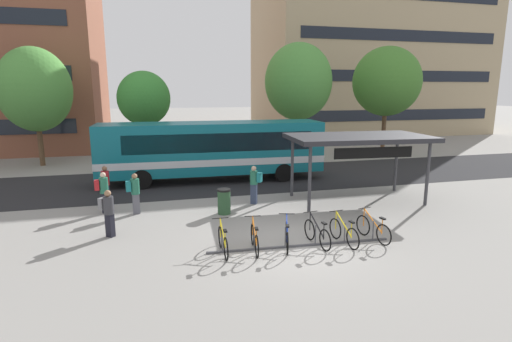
{
  "coord_description": "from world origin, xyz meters",
  "views": [
    {
      "loc": [
        -4.25,
        -11.41,
        4.95
      ],
      "look_at": [
        -0.12,
        4.46,
        1.58
      ],
      "focal_mm": 27.95,
      "sensor_mm": 36.0,
      "label": 1
    }
  ],
  "objects_px": {
    "parked_bicycle_orange_5": "(373,229)",
    "street_tree_2": "(144,99)",
    "parked_bicycle_yellow_0": "(223,242)",
    "parked_bicycle_yellow_4": "(344,233)",
    "trash_bin": "(224,201)",
    "street_tree_3": "(35,90)",
    "city_bus": "(211,149)",
    "transit_shelter": "(359,140)",
    "parked_bicycle_black_3": "(317,234)",
    "parked_bicycle_orange_1": "(255,239)",
    "street_tree_0": "(387,82)",
    "street_tree_1": "(298,82)",
    "commuter_grey_pack_0": "(108,210)",
    "parked_bicycle_blue_2": "(287,237)",
    "commuter_red_pack_3": "(103,190)",
    "commuter_teal_pack_2": "(255,182)",
    "commuter_teal_pack_1": "(134,191)",
    "commuter_teal_pack_4": "(105,182)"
  },
  "relations": [
    {
      "from": "street_tree_2",
      "to": "parked_bicycle_yellow_0",
      "type": "bearing_deg",
      "value": -81.79
    },
    {
      "from": "parked_bicycle_yellow_0",
      "to": "parked_bicycle_yellow_4",
      "type": "relative_size",
      "value": 1.0
    },
    {
      "from": "parked_bicycle_black_3",
      "to": "commuter_teal_pack_1",
      "type": "height_order",
      "value": "commuter_teal_pack_1"
    },
    {
      "from": "commuter_red_pack_3",
      "to": "parked_bicycle_orange_1",
      "type": "bearing_deg",
      "value": -52.5
    },
    {
      "from": "commuter_grey_pack_0",
      "to": "parked_bicycle_yellow_4",
      "type": "bearing_deg",
      "value": 22.19
    },
    {
      "from": "street_tree_0",
      "to": "street_tree_1",
      "type": "distance_m",
      "value": 6.73
    },
    {
      "from": "parked_bicycle_yellow_4",
      "to": "trash_bin",
      "type": "height_order",
      "value": "trash_bin"
    },
    {
      "from": "city_bus",
      "to": "parked_bicycle_black_3",
      "type": "height_order",
      "value": "city_bus"
    },
    {
      "from": "trash_bin",
      "to": "parked_bicycle_yellow_4",
      "type": "bearing_deg",
      "value": -52.41
    },
    {
      "from": "city_bus",
      "to": "commuter_teal_pack_4",
      "type": "relative_size",
      "value": 7.26
    },
    {
      "from": "commuter_teal_pack_2",
      "to": "city_bus",
      "type": "bearing_deg",
      "value": -43.74
    },
    {
      "from": "transit_shelter",
      "to": "street_tree_3",
      "type": "bearing_deg",
      "value": 144.79
    },
    {
      "from": "street_tree_0",
      "to": "parked_bicycle_yellow_4",
      "type": "bearing_deg",
      "value": -125.41
    },
    {
      "from": "trash_bin",
      "to": "street_tree_2",
      "type": "relative_size",
      "value": 0.17
    },
    {
      "from": "parked_bicycle_black_3",
      "to": "transit_shelter",
      "type": "relative_size",
      "value": 0.27
    },
    {
      "from": "parked_bicycle_black_3",
      "to": "commuter_teal_pack_2",
      "type": "bearing_deg",
      "value": 2.39
    },
    {
      "from": "parked_bicycle_orange_1",
      "to": "commuter_teal_pack_2",
      "type": "bearing_deg",
      "value": -7.42
    },
    {
      "from": "street_tree_0",
      "to": "commuter_teal_pack_4",
      "type": "bearing_deg",
      "value": -155.58
    },
    {
      "from": "trash_bin",
      "to": "street_tree_1",
      "type": "bearing_deg",
      "value": 58.12
    },
    {
      "from": "commuter_grey_pack_0",
      "to": "street_tree_0",
      "type": "distance_m",
      "value": 23.26
    },
    {
      "from": "commuter_teal_pack_1",
      "to": "street_tree_0",
      "type": "height_order",
      "value": "street_tree_0"
    },
    {
      "from": "parked_bicycle_orange_5",
      "to": "street_tree_2",
      "type": "xyz_separation_m",
      "value": [
        -7.41,
        16.55,
        3.96
      ]
    },
    {
      "from": "commuter_teal_pack_4",
      "to": "commuter_red_pack_3",
      "type": "bearing_deg",
      "value": -23.57
    },
    {
      "from": "parked_bicycle_yellow_4",
      "to": "parked_bicycle_blue_2",
      "type": "bearing_deg",
      "value": 79.42
    },
    {
      "from": "transit_shelter",
      "to": "commuter_grey_pack_0",
      "type": "bearing_deg",
      "value": -165.61
    },
    {
      "from": "street_tree_0",
      "to": "street_tree_1",
      "type": "relative_size",
      "value": 0.98
    },
    {
      "from": "parked_bicycle_yellow_0",
      "to": "commuter_red_pack_3",
      "type": "relative_size",
      "value": 1.02
    },
    {
      "from": "parked_bicycle_orange_5",
      "to": "street_tree_0",
      "type": "distance_m",
      "value": 19.35
    },
    {
      "from": "city_bus",
      "to": "parked_bicycle_orange_5",
      "type": "height_order",
      "value": "city_bus"
    },
    {
      "from": "street_tree_0",
      "to": "commuter_red_pack_3",
      "type": "bearing_deg",
      "value": -151.78
    },
    {
      "from": "parked_bicycle_black_3",
      "to": "trash_bin",
      "type": "relative_size",
      "value": 1.67
    },
    {
      "from": "commuter_teal_pack_1",
      "to": "trash_bin",
      "type": "height_order",
      "value": "commuter_teal_pack_1"
    },
    {
      "from": "parked_bicycle_orange_1",
      "to": "street_tree_1",
      "type": "bearing_deg",
      "value": -17.5
    },
    {
      "from": "trash_bin",
      "to": "street_tree_3",
      "type": "distance_m",
      "value": 17.11
    },
    {
      "from": "parked_bicycle_yellow_0",
      "to": "trash_bin",
      "type": "height_order",
      "value": "trash_bin"
    },
    {
      "from": "street_tree_3",
      "to": "commuter_teal_pack_4",
      "type": "bearing_deg",
      "value": -64.33
    },
    {
      "from": "transit_shelter",
      "to": "commuter_red_pack_3",
      "type": "relative_size",
      "value": 3.73
    },
    {
      "from": "city_bus",
      "to": "transit_shelter",
      "type": "distance_m",
      "value": 8.15
    },
    {
      "from": "parked_bicycle_blue_2",
      "to": "commuter_teal_pack_1",
      "type": "distance_m",
      "value": 6.89
    },
    {
      "from": "street_tree_2",
      "to": "city_bus",
      "type": "bearing_deg",
      "value": -61.06
    },
    {
      "from": "parked_bicycle_orange_5",
      "to": "street_tree_0",
      "type": "height_order",
      "value": "street_tree_0"
    },
    {
      "from": "street_tree_3",
      "to": "commuter_teal_pack_2",
      "type": "bearing_deg",
      "value": -47.18
    },
    {
      "from": "parked_bicycle_black_3",
      "to": "commuter_teal_pack_1",
      "type": "distance_m",
      "value": 7.64
    },
    {
      "from": "parked_bicycle_orange_1",
      "to": "parked_bicycle_black_3",
      "type": "xyz_separation_m",
      "value": [
        2.07,
        -0.05,
        0.0
      ]
    },
    {
      "from": "parked_bicycle_blue_2",
      "to": "parked_bicycle_black_3",
      "type": "height_order",
      "value": "same"
    },
    {
      "from": "trash_bin",
      "to": "commuter_teal_pack_2",
      "type": "bearing_deg",
      "value": 34.42
    },
    {
      "from": "parked_bicycle_orange_5",
      "to": "transit_shelter",
      "type": "bearing_deg",
      "value": -32.01
    },
    {
      "from": "commuter_teal_pack_2",
      "to": "street_tree_3",
      "type": "bearing_deg",
      "value": -13.73
    },
    {
      "from": "commuter_grey_pack_0",
      "to": "street_tree_3",
      "type": "height_order",
      "value": "street_tree_3"
    },
    {
      "from": "parked_bicycle_orange_1",
      "to": "parked_bicycle_black_3",
      "type": "bearing_deg",
      "value": -84.34
    }
  ]
}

